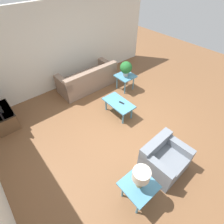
# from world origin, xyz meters

# --- Properties ---
(ground_plane) EXTENTS (14.00, 14.00, 0.00)m
(ground_plane) POSITION_xyz_m (0.00, 0.00, 0.00)
(ground_plane) COLOR brown
(wall_right) EXTENTS (0.12, 7.20, 2.70)m
(wall_right) POSITION_xyz_m (3.06, 0.00, 1.35)
(wall_right) COLOR silver
(wall_right) RESTS_ON ground_plane
(sofa) EXTENTS (0.89, 2.04, 0.80)m
(sofa) POSITION_xyz_m (2.30, -0.48, 0.30)
(sofa) COLOR gray
(sofa) RESTS_ON ground_plane
(armchair) EXTENTS (0.83, 0.94, 0.71)m
(armchair) POSITION_xyz_m (-1.40, 0.05, 0.29)
(armchair) COLOR slate
(armchair) RESTS_ON ground_plane
(coffee_table) EXTENTS (0.94, 0.51, 0.44)m
(coffee_table) POSITION_xyz_m (0.56, -0.36, 0.38)
(coffee_table) COLOR teal
(coffee_table) RESTS_ON ground_plane
(side_table_plant) EXTENTS (0.59, 0.59, 0.54)m
(side_table_plant) POSITION_xyz_m (1.39, -1.41, 0.47)
(side_table_plant) COLOR teal
(side_table_plant) RESTS_ON ground_plane
(side_table_lamp) EXTENTS (0.59, 0.59, 0.54)m
(side_table_lamp) POSITION_xyz_m (-1.51, 0.99, 0.47)
(side_table_lamp) COLOR teal
(side_table_lamp) RESTS_ON ground_plane
(tv_stand_chest) EXTENTS (0.91, 0.56, 0.51)m
(tv_stand_chest) POSITION_xyz_m (2.28, 2.37, 0.28)
(tv_stand_chest) COLOR brown
(tv_stand_chest) RESTS_ON ground_plane
(potted_plant) EXTENTS (0.40, 0.40, 0.50)m
(potted_plant) POSITION_xyz_m (1.39, -1.41, 0.83)
(potted_plant) COLOR #B2ADA3
(potted_plant) RESTS_ON side_table_plant
(table_lamp) EXTENTS (0.31, 0.31, 0.48)m
(table_lamp) POSITION_xyz_m (-1.51, 0.99, 0.87)
(table_lamp) COLOR #997F4C
(table_lamp) RESTS_ON side_table_lamp
(remote_control) EXTENTS (0.16, 0.07, 0.02)m
(remote_control) POSITION_xyz_m (0.48, -0.41, 0.45)
(remote_control) COLOR black
(remote_control) RESTS_ON coffee_table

